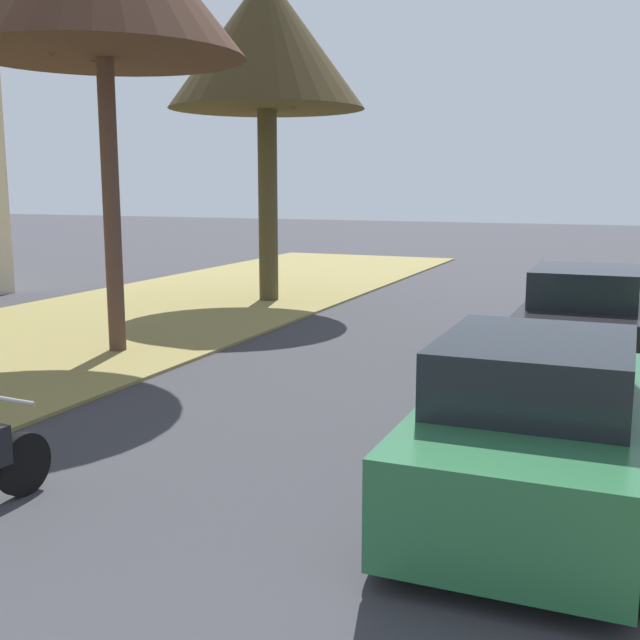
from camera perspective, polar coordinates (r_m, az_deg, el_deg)
street_tree_left_far at (r=19.53m, az=-3.97°, el=19.62°), size 4.70×4.70×7.77m
parked_sedan_green at (r=7.38m, az=15.48°, el=-7.52°), size 1.97×4.41×1.57m
parked_sedan_black at (r=13.40m, az=18.82°, el=0.08°), size 1.97×4.41×1.57m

